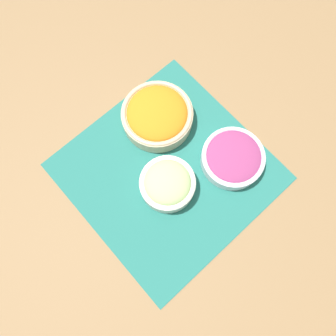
# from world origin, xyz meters

# --- Properties ---
(ground_plane) EXTENTS (3.00, 3.00, 0.00)m
(ground_plane) POSITION_xyz_m (0.00, 0.00, 0.00)
(ground_plane) COLOR olive
(placemat) EXTENTS (0.48, 0.48, 0.00)m
(placemat) POSITION_xyz_m (0.00, 0.00, 0.00)
(placemat) COLOR #236B60
(placemat) RESTS_ON ground_plane
(cucumber_bowl) EXTENTS (0.14, 0.14, 0.07)m
(cucumber_bowl) POSITION_xyz_m (0.03, 0.03, 0.04)
(cucumber_bowl) COLOR silver
(cucumber_bowl) RESTS_ON placemat
(carrot_bowl) EXTENTS (0.19, 0.19, 0.07)m
(carrot_bowl) POSITION_xyz_m (-0.08, -0.13, 0.04)
(carrot_bowl) COLOR #C6B28E
(carrot_bowl) RESTS_ON placemat
(onion_bowl) EXTENTS (0.16, 0.16, 0.05)m
(onion_bowl) POSITION_xyz_m (-0.14, 0.09, 0.03)
(onion_bowl) COLOR silver
(onion_bowl) RESTS_ON placemat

